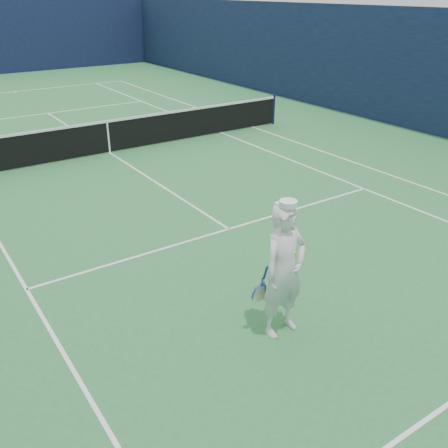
# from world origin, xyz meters

# --- Properties ---
(ground) EXTENTS (80.00, 80.00, 0.00)m
(ground) POSITION_xyz_m (0.00, 0.00, 0.00)
(ground) COLOR #2B733C
(ground) RESTS_ON ground
(court_markings) EXTENTS (11.03, 23.83, 0.01)m
(court_markings) POSITION_xyz_m (0.00, 0.00, 0.00)
(court_markings) COLOR white
(court_markings) RESTS_ON ground
(windscreen_fence) EXTENTS (20.12, 36.12, 4.00)m
(windscreen_fence) POSITION_xyz_m (0.00, 0.00, 2.00)
(windscreen_fence) COLOR #0E1635
(windscreen_fence) RESTS_ON ground
(tennis_net) EXTENTS (12.88, 0.09, 1.07)m
(tennis_net) POSITION_xyz_m (0.00, 0.00, 0.55)
(tennis_net) COLOR #141E4C
(tennis_net) RESTS_ON ground
(tennis_player) EXTENTS (0.82, 0.52, 2.07)m
(tennis_player) POSITION_xyz_m (-1.28, -9.62, 1.01)
(tennis_player) COLOR white
(tennis_player) RESTS_ON ground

